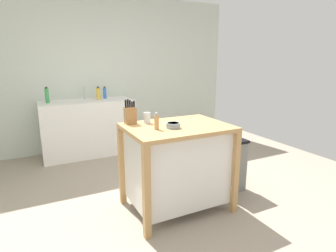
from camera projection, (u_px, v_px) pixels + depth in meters
The scene contains 13 objects.
ground_plane at pixel (163, 211), 2.88m from camera, with size 6.04×6.04×0.00m, color gray.
wall_back at pixel (100, 73), 4.75m from camera, with size 4.90×0.10×2.60m, color silver.
kitchen_island at pixel (177, 163), 2.85m from camera, with size 1.02×0.76×0.90m.
knife_block at pixel (130, 115), 2.80m from camera, with size 0.11×0.09×0.25m.
bowl_stoneware_deep at pixel (173, 125), 2.65m from camera, with size 0.14×0.14×0.05m.
drinking_cup at pixel (147, 118), 2.83m from camera, with size 0.07×0.07×0.11m.
pepper_grinder at pixel (157, 121), 2.58m from camera, with size 0.04×0.04×0.16m.
trash_bin at pixel (229, 165), 3.29m from camera, with size 0.36×0.28×0.63m.
sink_counter at pixel (88, 128), 4.51m from camera, with size 1.45×0.60×0.90m.
sink_faucet at pixel (84, 93), 4.50m from camera, with size 0.02×0.02×0.22m.
bottle_dish_soap at pixel (105, 93), 4.61m from camera, with size 0.05×0.05×0.20m.
bottle_spray_cleaner at pixel (47, 96), 4.12m from camera, with size 0.06×0.06×0.24m.
bottle_hand_soap at pixel (98, 94), 4.49m from camera, with size 0.06×0.06×0.21m.
Camera 1 is at (-1.12, -2.33, 1.55)m, focal length 29.45 mm.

